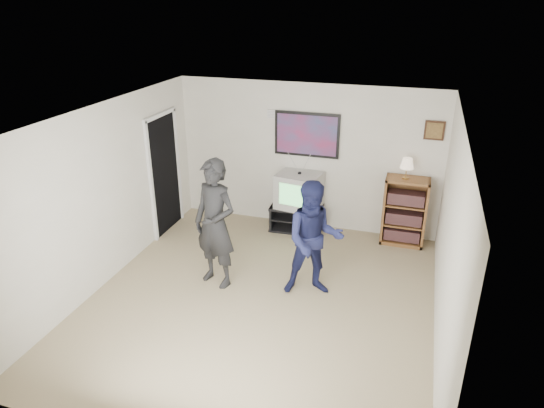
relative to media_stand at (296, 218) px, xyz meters
The scene contains 13 objects.
room_shell 2.15m from the media_stand, 87.44° to the right, with size 4.51×5.00×2.51m.
media_stand is the anchor object (origin of this frame).
crt_television 0.52m from the media_stand, ahead, with size 0.70×0.60×0.60m, color #ABAAA6, non-canonical shape.
bookshelf 1.82m from the media_stand, ahead, with size 0.69×0.39×1.13m, color brown, non-canonical shape.
table_lamp 2.05m from the media_stand, ahead, with size 0.21×0.21×0.34m, color beige, non-canonical shape.
person_tall 2.18m from the media_stand, 108.09° to the right, with size 0.67×0.44×1.84m, color black.
person_short 2.03m from the media_stand, 68.72° to the right, with size 0.79×0.62×1.63m, color #191D45.
controller_left 2.14m from the media_stand, 108.52° to the right, with size 0.03×0.12×0.03m, color white.
controller_right 1.99m from the media_stand, 66.86° to the right, with size 0.04×0.13×0.04m, color white.
poster 1.45m from the media_stand, 71.05° to the left, with size 1.10×0.03×0.75m, color black.
air_vent 1.81m from the media_stand, 151.78° to the left, with size 0.28×0.02×0.14m, color white.
small_picture 2.68m from the media_stand, ahead, with size 0.30×0.03×0.30m, color #301D0F.
doorway 2.37m from the media_stand, 163.67° to the right, with size 0.03×0.85×2.00m, color black.
Camera 1 is at (1.79, -5.17, 3.81)m, focal length 32.00 mm.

